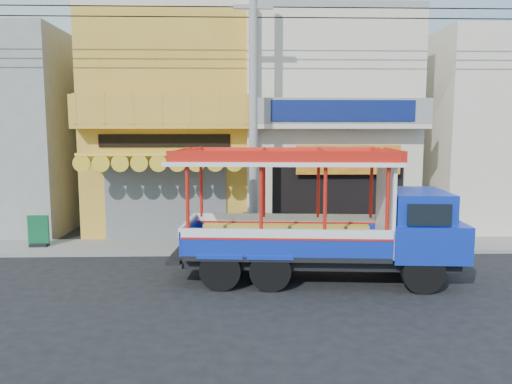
{
  "coord_description": "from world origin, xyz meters",
  "views": [
    {
      "loc": [
        -1.4,
        -12.28,
        3.94
      ],
      "look_at": [
        -0.94,
        2.5,
        2.08
      ],
      "focal_mm": 35.0,
      "sensor_mm": 36.0,
      "label": 1
    }
  ],
  "objects_px": {
    "utility_pole": "(258,94)",
    "potted_plant_c": "(390,228)",
    "songthaew_truck": "(338,218)",
    "green_sign": "(39,233)",
    "potted_plant_b": "(407,226)"
  },
  "relations": [
    {
      "from": "utility_pole",
      "to": "potted_plant_c",
      "type": "height_order",
      "value": "utility_pole"
    },
    {
      "from": "songthaew_truck",
      "to": "potted_plant_c",
      "type": "height_order",
      "value": "songthaew_truck"
    },
    {
      "from": "green_sign",
      "to": "utility_pole",
      "type": "bearing_deg",
      "value": -5.22
    },
    {
      "from": "potted_plant_b",
      "to": "potted_plant_c",
      "type": "relative_size",
      "value": 1.14
    },
    {
      "from": "potted_plant_c",
      "to": "utility_pole",
      "type": "bearing_deg",
      "value": -39.33
    },
    {
      "from": "potted_plant_b",
      "to": "potted_plant_c",
      "type": "distance_m",
      "value": 0.57
    },
    {
      "from": "potted_plant_b",
      "to": "green_sign",
      "type": "bearing_deg",
      "value": 62.22
    },
    {
      "from": "songthaew_truck",
      "to": "potted_plant_b",
      "type": "height_order",
      "value": "songthaew_truck"
    },
    {
      "from": "songthaew_truck",
      "to": "potted_plant_b",
      "type": "distance_m",
      "value": 4.92
    },
    {
      "from": "potted_plant_b",
      "to": "songthaew_truck",
      "type": "bearing_deg",
      "value": 111.66
    },
    {
      "from": "utility_pole",
      "to": "potted_plant_c",
      "type": "distance_m",
      "value": 6.39
    },
    {
      "from": "green_sign",
      "to": "potted_plant_b",
      "type": "height_order",
      "value": "potted_plant_b"
    },
    {
      "from": "utility_pole",
      "to": "green_sign",
      "type": "relative_size",
      "value": 27.13
    },
    {
      "from": "utility_pole",
      "to": "potted_plant_b",
      "type": "relative_size",
      "value": 24.7
    },
    {
      "from": "utility_pole",
      "to": "songthaew_truck",
      "type": "bearing_deg",
      "value": -55.9
    }
  ]
}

